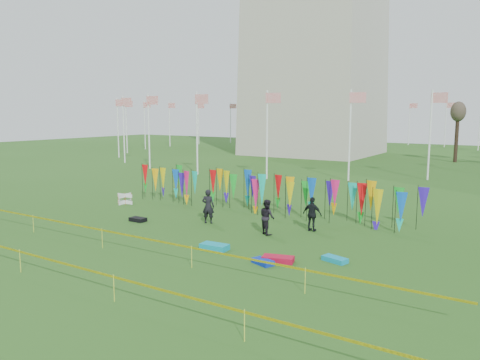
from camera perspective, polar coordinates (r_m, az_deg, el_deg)
The scene contains 14 objects.
ground at distance 22.17m, azimuth -8.34°, elevation -7.57°, with size 160.00×160.00×0.00m, color #244F16.
flagpole_ring at distance 69.96m, azimuth 9.06°, elevation 6.46°, with size 57.40×56.16×8.00m.
banner_row at distance 28.18m, azimuth 2.88°, elevation -1.14°, with size 18.64×0.64×2.31m.
caution_tape_near at distance 20.50m, azimuth -13.13°, elevation -6.75°, with size 26.00×0.02×0.90m.
caution_tape_far at distance 18.12m, azimuth -22.09°, elevation -9.14°, with size 26.00×0.02×0.90m.
box_kite at distance 31.88m, azimuth -13.85°, elevation -2.24°, with size 0.63×0.63×0.70m.
person_left at distance 25.55m, azimuth -3.90°, elevation -3.22°, with size 0.69×0.50×1.88m, color black.
person_mid at distance 23.27m, azimuth 3.32°, elevation -4.51°, with size 0.85×0.53×1.76m, color black.
person_right at distance 24.10m, azimuth 8.80°, elevation -4.15°, with size 1.03×0.59×1.76m, color black.
kite_bag_turquoise at distance 20.91m, azimuth -3.13°, elevation -8.11°, with size 1.24×0.62×0.25m, color #0C9CB6.
kite_bag_blue at distance 18.96m, azimuth 2.81°, elevation -9.93°, with size 0.92×0.48×0.19m, color #0B2CB7.
kite_bag_red at distance 19.27m, azimuth 4.66°, elevation -9.59°, with size 1.26×0.58×0.23m, color #BC0C2C.
kite_bag_black at distance 26.72m, azimuth -12.34°, elevation -4.72°, with size 0.92×0.53×0.21m, color black.
kite_bag_teal at distance 19.62m, azimuth 11.49°, elevation -9.46°, with size 1.02×0.49×0.20m, color #0D97BD.
Camera 1 is at (14.08, -16.04, 5.99)m, focal length 35.00 mm.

